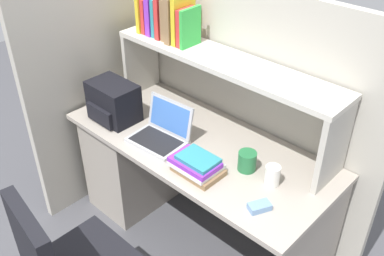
{
  "coord_description": "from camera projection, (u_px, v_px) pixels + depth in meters",
  "views": [
    {
      "loc": [
        1.37,
        -1.5,
        2.18
      ],
      "look_at": [
        0.0,
        -0.05,
        0.85
      ],
      "focal_mm": 40.97,
      "sensor_mm": 36.0,
      "label": 1
    }
  ],
  "objects": [
    {
      "name": "ground_plane",
      "position": [
        197.0,
        232.0,
        2.89
      ],
      "size": [
        8.0,
        8.0,
        0.0
      ],
      "primitive_type": "plane",
      "color": "#4C4C51"
    },
    {
      "name": "desk",
      "position": [
        154.0,
        159.0,
        2.89
      ],
      "size": [
        1.6,
        0.7,
        0.73
      ],
      "color": "#AAA093",
      "rests_on": "ground_plane"
    },
    {
      "name": "cubicle_partition_rear",
      "position": [
        240.0,
        110.0,
        2.69
      ],
      "size": [
        1.84,
        0.05,
        1.55
      ],
      "primitive_type": "cube",
      "color": "#B2ADA0",
      "rests_on": "ground_plane"
    },
    {
      "name": "cubicle_partition_left",
      "position": [
        99.0,
        89.0,
        2.92
      ],
      "size": [
        0.05,
        1.06,
        1.55
      ],
      "primitive_type": "cube",
      "color": "#B2ADA0",
      "rests_on": "ground_plane"
    },
    {
      "name": "overhead_hutch",
      "position": [
        223.0,
        75.0,
        2.41
      ],
      "size": [
        1.44,
        0.28,
        0.45
      ],
      "color": "#BCB7AC",
      "rests_on": "desk"
    },
    {
      "name": "reference_books_on_shelf",
      "position": [
        168.0,
        17.0,
        2.53
      ],
      "size": [
        0.39,
        0.18,
        0.29
      ],
      "color": "yellow",
      "rests_on": "overhead_hutch"
    },
    {
      "name": "laptop",
      "position": [
        162.0,
        132.0,
        2.48
      ],
      "size": [
        0.33,
        0.28,
        0.22
      ],
      "color": "#B7BABF",
      "rests_on": "desk"
    },
    {
      "name": "backpack",
      "position": [
        113.0,
        102.0,
        2.64
      ],
      "size": [
        0.3,
        0.23,
        0.23
      ],
      "color": "black",
      "rests_on": "desk"
    },
    {
      "name": "computer_mouse",
      "position": [
        259.0,
        207.0,
        2.03
      ],
      "size": [
        0.1,
        0.12,
        0.03
      ],
      "primitive_type": "cube",
      "rotation": [
        0.0,
        0.0,
        -0.45
      ],
      "color": "#7299C6",
      "rests_on": "desk"
    },
    {
      "name": "paper_cup",
      "position": [
        272.0,
        176.0,
        2.16
      ],
      "size": [
        0.08,
        0.08,
        0.11
      ],
      "primitive_type": "cylinder",
      "color": "white",
      "rests_on": "desk"
    },
    {
      "name": "snack_canister",
      "position": [
        247.0,
        161.0,
        2.26
      ],
      "size": [
        0.1,
        0.1,
        0.11
      ],
      "primitive_type": "cylinder",
      "color": "#26723F",
      "rests_on": "desk"
    },
    {
      "name": "desk_book_stack",
      "position": [
        197.0,
        165.0,
        2.24
      ],
      "size": [
        0.26,
        0.19,
        0.1
      ],
      "color": "olive",
      "rests_on": "desk"
    }
  ]
}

